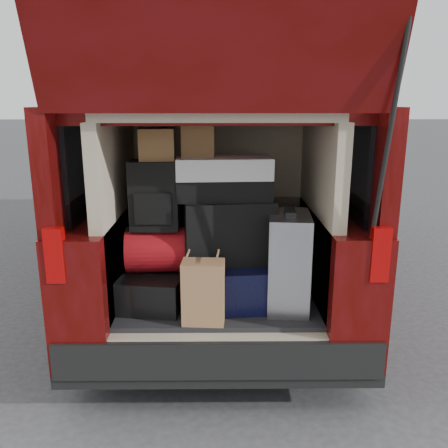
% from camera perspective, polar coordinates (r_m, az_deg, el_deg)
% --- Properties ---
extents(ground, '(80.00, 80.00, 0.00)m').
position_cam_1_polar(ground, '(3.27, -0.64, -18.98)').
color(ground, '#343436').
rests_on(ground, ground).
extents(minivan, '(1.90, 5.35, 2.77)m').
position_cam_1_polar(minivan, '(4.66, -0.63, 3.63)').
color(minivan, black).
rests_on(minivan, ground).
extents(load_floor, '(1.24, 1.05, 0.55)m').
position_cam_1_polar(load_floor, '(3.37, -0.65, -12.47)').
color(load_floor, black).
rests_on(load_floor, ground).
extents(black_hardshell, '(0.45, 0.57, 0.21)m').
position_cam_1_polar(black_hardshell, '(3.10, -8.20, -7.41)').
color(black_hardshell, black).
rests_on(black_hardshell, load_floor).
extents(navy_hardshell, '(0.55, 0.66, 0.27)m').
position_cam_1_polar(navy_hardshell, '(3.11, 0.35, -6.57)').
color(navy_hardshell, black).
rests_on(navy_hardshell, load_floor).
extents(silver_roller, '(0.28, 0.42, 0.60)m').
position_cam_1_polar(silver_roller, '(2.96, 7.73, -4.47)').
color(silver_roller, white).
rests_on(silver_roller, load_floor).
extents(kraft_bag, '(0.25, 0.17, 0.37)m').
position_cam_1_polar(kraft_bag, '(2.77, -2.50, -8.20)').
color(kraft_bag, '#A8764C').
rests_on(kraft_bag, load_floor).
extents(red_duffel, '(0.45, 0.31, 0.28)m').
position_cam_1_polar(red_duffel, '(3.01, -7.56, -3.07)').
color(red_duffel, '#9E0E10').
rests_on(red_duffel, black_hardshell).
extents(black_soft_case, '(0.59, 0.40, 0.40)m').
position_cam_1_polar(black_soft_case, '(3.00, 0.52, -0.70)').
color(black_soft_case, black).
rests_on(black_soft_case, navy_hardshell).
extents(backpack, '(0.30, 0.18, 0.42)m').
position_cam_1_polar(backpack, '(2.92, -8.35, 3.44)').
color(backpack, black).
rests_on(backpack, red_duffel).
extents(twotone_duffel, '(0.60, 0.33, 0.26)m').
position_cam_1_polar(twotone_duffel, '(2.94, -0.04, 5.57)').
color(twotone_duffel, silver).
rests_on(twotone_duffel, black_soft_case).
extents(grocery_sack_lower, '(0.22, 0.18, 0.19)m').
position_cam_1_polar(grocery_sack_lower, '(2.90, -8.09, 9.47)').
color(grocery_sack_lower, brown).
rests_on(grocery_sack_lower, backpack).
extents(grocery_sack_upper, '(0.20, 0.17, 0.20)m').
position_cam_1_polar(grocery_sack_upper, '(2.95, -3.20, 10.06)').
color(grocery_sack_upper, brown).
rests_on(grocery_sack_upper, twotone_duffel).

